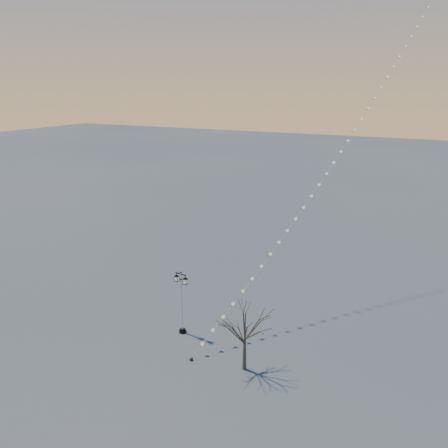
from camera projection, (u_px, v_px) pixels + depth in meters
The scene contains 4 objects.
ground at pixel (188, 343), 33.11m from camera, with size 300.00×300.00×0.00m, color #545755.
street_lamp at pixel (182, 299), 33.78m from camera, with size 1.29×0.58×5.12m.
bare_tree at pixel (245, 329), 29.23m from camera, with size 2.64×2.64×4.39m.
kite_train at pixel (357, 107), 39.44m from camera, with size 13.45×38.11×33.30m.
Camera 1 is at (15.28, -24.72, 18.41)m, focal length 35.65 mm.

